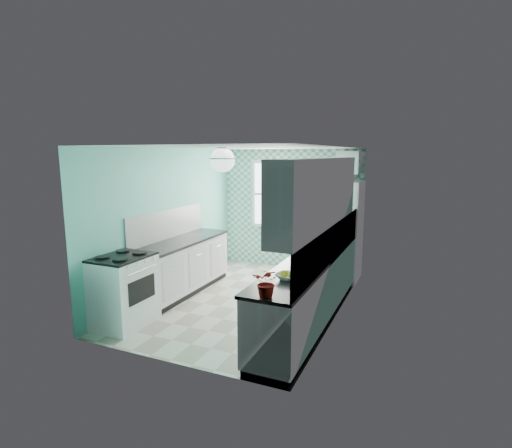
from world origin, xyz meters
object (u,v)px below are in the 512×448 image
at_px(ceiling_light, 223,160).
at_px(fridge, 338,230).
at_px(sink, 329,244).
at_px(potted_plant, 267,282).
at_px(stove, 123,289).
at_px(fruit_bowl, 288,277).
at_px(microwave, 340,174).

xyz_separation_m(ceiling_light, fridge, (1.11, 2.59, -1.37)).
bearing_deg(sink, potted_plant, -86.19).
distance_m(ceiling_light, fridge, 3.13).
bearing_deg(fridge, ceiling_light, -115.49).
distance_m(stove, potted_plant, 2.52).
bearing_deg(stove, fridge, 58.10).
height_order(fridge, fruit_bowl, fridge).
xyz_separation_m(fridge, microwave, (0.00, 0.00, 1.09)).
bearing_deg(ceiling_light, sink, 49.55).
height_order(fridge, potted_plant, fridge).
bearing_deg(ceiling_light, fridge, 66.77).
bearing_deg(fruit_bowl, stove, -177.17).
bearing_deg(stove, microwave, 58.10).
relative_size(ceiling_light, fruit_bowl, 1.25).
bearing_deg(fruit_bowl, microwave, 91.59).
bearing_deg(potted_plant, stove, 167.52).
distance_m(sink, potted_plant, 2.72).
distance_m(ceiling_light, sink, 2.32).
bearing_deg(ceiling_light, potted_plant, -47.28).
distance_m(fruit_bowl, potted_plant, 0.66).
bearing_deg(stove, potted_plant, -9.84).
xyz_separation_m(fridge, potted_plant, (0.09, -3.88, 0.15)).
relative_size(stove, potted_plant, 3.11).
xyz_separation_m(sink, fruit_bowl, (-0.00, -2.06, 0.05)).
distance_m(ceiling_light, stove, 2.30).
height_order(ceiling_light, fruit_bowl, ceiling_light).
relative_size(fruit_bowl, potted_plant, 0.88).
bearing_deg(sink, fruit_bowl, -86.22).
distance_m(fridge, potted_plant, 3.89).
xyz_separation_m(stove, sink, (2.40, 2.18, 0.41)).
xyz_separation_m(sink, potted_plant, (-0.00, -2.71, 0.17)).
bearing_deg(fridge, sink, -87.69).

